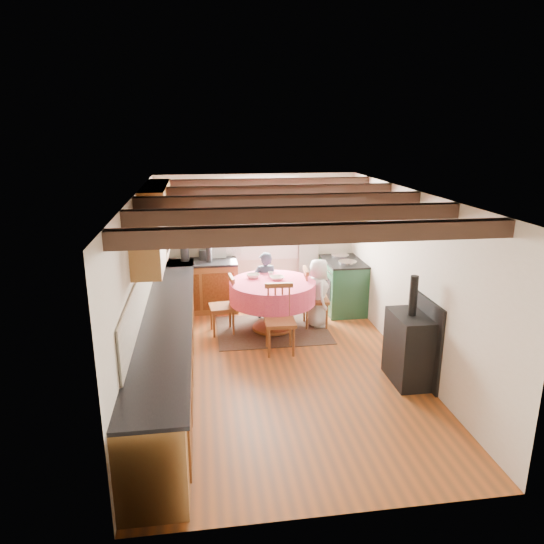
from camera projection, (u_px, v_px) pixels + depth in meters
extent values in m
cube|color=#A85320|center=(280.00, 368.00, 6.88)|extent=(3.60, 5.50, 0.00)
cube|color=white|center=(281.00, 194.00, 6.21)|extent=(3.60, 5.50, 0.00)
cube|color=silver|center=(257.00, 240.00, 9.16)|extent=(3.60, 0.00, 2.40)
cube|color=silver|center=(337.00, 391.00, 3.94)|extent=(3.60, 0.00, 2.40)
cube|color=silver|center=(140.00, 291.00, 6.30)|extent=(0.00, 5.50, 2.40)
cube|color=silver|center=(411.00, 279.00, 6.80)|extent=(0.00, 5.50, 2.40)
cube|color=#34211A|center=(318.00, 233.00, 4.34)|extent=(3.60, 0.16, 0.16)
cube|color=#34211A|center=(296.00, 214.00, 5.29)|extent=(3.60, 0.16, 0.16)
cube|color=#34211A|center=(281.00, 201.00, 6.24)|extent=(3.60, 0.16, 0.16)
cube|color=#34211A|center=(270.00, 191.00, 7.19)|extent=(3.60, 0.16, 0.16)
cube|color=#34211A|center=(261.00, 183.00, 8.14)|extent=(3.60, 0.16, 0.16)
cube|color=beige|center=(144.00, 284.00, 6.59)|extent=(0.02, 4.50, 0.55)
cube|color=beige|center=(202.00, 242.00, 9.00)|extent=(1.40, 0.02, 0.55)
cube|color=olive|center=(168.00, 345.00, 6.55)|extent=(0.60, 5.30, 0.88)
cube|color=olive|center=(201.00, 287.00, 8.94)|extent=(1.30, 0.60, 0.88)
cube|color=black|center=(167.00, 312.00, 6.43)|extent=(0.64, 5.30, 0.04)
cube|color=black|center=(200.00, 262.00, 8.80)|extent=(1.30, 0.64, 0.04)
cube|color=olive|center=(157.00, 216.00, 7.25)|extent=(0.34, 1.80, 0.90)
cube|color=olive|center=(148.00, 242.00, 5.84)|extent=(0.34, 0.90, 0.70)
cube|color=white|center=(262.00, 218.00, 9.05)|extent=(1.34, 0.03, 1.54)
cube|color=white|center=(262.00, 218.00, 9.05)|extent=(1.20, 0.01, 1.40)
cube|color=#A0AC9C|center=(216.00, 248.00, 8.99)|extent=(0.35, 0.10, 2.10)
cube|color=#A0AC9C|center=(308.00, 245.00, 9.22)|extent=(0.35, 0.10, 2.10)
cylinder|color=black|center=(263.00, 186.00, 8.80)|extent=(2.00, 0.03, 0.03)
cube|color=gold|center=(359.00, 215.00, 8.84)|extent=(0.04, 0.50, 0.60)
cylinder|color=silver|center=(314.00, 212.00, 9.14)|extent=(0.30, 0.02, 0.30)
cube|color=#3E2618|center=(272.00, 330.00, 8.16)|extent=(1.80, 1.40, 0.01)
imported|color=#2B394A|center=(265.00, 285.00, 8.55)|extent=(0.45, 0.31, 1.18)
imported|color=silver|center=(318.00, 293.00, 8.20)|extent=(0.38, 0.57, 1.15)
imported|color=silver|center=(277.00, 278.00, 8.03)|extent=(0.25, 0.25, 0.05)
imported|color=silver|center=(253.00, 276.00, 8.11)|extent=(0.23, 0.23, 0.07)
imported|color=silver|center=(271.00, 274.00, 8.17)|extent=(0.12, 0.12, 0.08)
cylinder|color=#262628|center=(185.00, 254.00, 8.79)|extent=(0.15, 0.15, 0.26)
cylinder|color=#262628|center=(203.00, 255.00, 8.87)|extent=(0.16, 0.16, 0.18)
cylinder|color=#262628|center=(209.00, 254.00, 8.71)|extent=(0.10, 0.10, 0.29)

